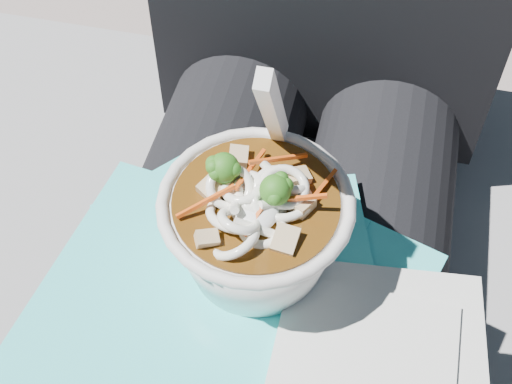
% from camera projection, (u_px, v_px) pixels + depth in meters
% --- Properties ---
extents(stone_ledge, '(1.00, 0.50, 0.48)m').
position_uv_depth(stone_ledge, '(288.00, 322.00, 0.96)').
color(stone_ledge, slate).
rests_on(stone_ledge, ground).
extents(lap, '(0.30, 0.48, 0.14)m').
position_uv_depth(lap, '(267.00, 306.00, 0.62)').
color(lap, black).
rests_on(lap, stone_ledge).
extents(person_body, '(0.34, 0.94, 1.03)m').
position_uv_depth(person_body, '(289.00, 211.00, 0.66)').
color(person_body, black).
rests_on(person_body, ground).
extents(plastic_bag, '(0.31, 0.29, 0.01)m').
position_uv_depth(plastic_bag, '(245.00, 300.00, 0.54)').
color(plastic_bag, '#32D3D4').
rests_on(plastic_bag, lap).
extents(napkins, '(0.16, 0.16, 0.01)m').
position_uv_depth(napkins, '(375.00, 361.00, 0.50)').
color(napkins, silver).
rests_on(napkins, plastic_bag).
extents(udon_bowl, '(0.17, 0.17, 0.19)m').
position_uv_depth(udon_bowl, '(256.00, 223.00, 0.51)').
color(udon_bowl, white).
rests_on(udon_bowl, plastic_bag).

